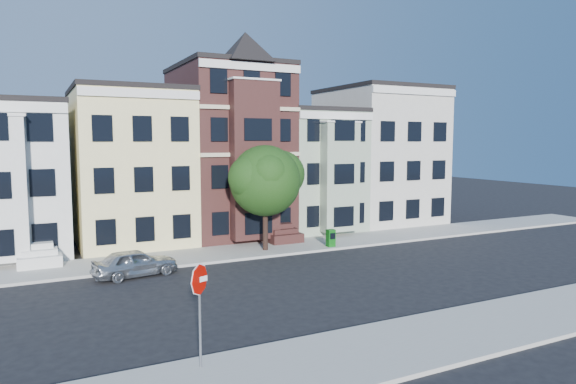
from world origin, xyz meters
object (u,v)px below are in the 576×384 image
parked_car (135,263)px  stop_sign (200,309)px  newspaper_box (331,238)px  street_tree (265,186)px

parked_car → stop_sign: (-0.24, -11.94, 1.21)m
parked_car → newspaper_box: size_ratio=3.83×
parked_car → stop_sign: size_ratio=1.18×
street_tree → stop_sign: street_tree is taller
parked_car → newspaper_box: 12.50m
street_tree → stop_sign: 16.75m
newspaper_box → stop_sign: stop_sign is taller
newspaper_box → stop_sign: 18.41m
parked_car → newspaper_box: bearing=-93.6°
parked_car → stop_sign: bearing=169.0°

